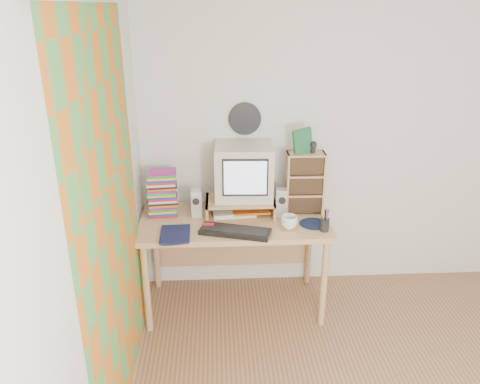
{
  "coord_description": "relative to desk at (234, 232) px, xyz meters",
  "views": [
    {
      "loc": [
        -1.15,
        -1.78,
        2.23
      ],
      "look_at": [
        -0.99,
        1.33,
        0.99
      ],
      "focal_mm": 35.0,
      "sensor_mm": 36.0,
      "label": 1
    }
  ],
  "objects": [
    {
      "name": "back_wall",
      "position": [
        1.03,
        0.31,
        0.63
      ],
      "size": [
        3.5,
        0.0,
        3.5
      ],
      "primitive_type": "plane",
      "rotation": [
        1.57,
        0.0,
        0.0
      ],
      "color": "white",
      "rests_on": "floor"
    },
    {
      "name": "wall_disc",
      "position": [
        0.1,
        0.29,
        0.81
      ],
      "size": [
        0.25,
        0.02,
        0.25
      ],
      "primitive_type": "cylinder",
      "rotation": [
        1.57,
        0.0,
        0.0
      ],
      "color": "black",
      "rests_on": "back_wall"
    },
    {
      "name": "diary",
      "position": [
        -0.52,
        -0.32,
        0.16
      ],
      "size": [
        0.26,
        0.2,
        0.05
      ],
      "primitive_type": "imported",
      "rotation": [
        0.0,
        0.0,
        0.03
      ],
      "color": "#10163D",
      "rests_on": "desk"
    },
    {
      "name": "dvd_stack",
      "position": [
        -0.53,
        0.06,
        0.28
      ],
      "size": [
        0.22,
        0.17,
        0.3
      ],
      "primitive_type": null,
      "rotation": [
        0.0,
        0.0,
        0.09
      ],
      "color": "brown",
      "rests_on": "desk"
    },
    {
      "name": "speaker_left",
      "position": [
        -0.28,
        0.01,
        0.24
      ],
      "size": [
        0.08,
        0.08,
        0.21
      ],
      "primitive_type": "cube",
      "rotation": [
        0.0,
        0.0,
        0.09
      ],
      "color": "silver",
      "rests_on": "desk"
    },
    {
      "name": "game_box",
      "position": [
        0.51,
        0.05,
        0.7
      ],
      "size": [
        0.14,
        0.07,
        0.18
      ],
      "primitive_type": "cube",
      "rotation": [
        0.0,
        0.0,
        0.3
      ],
      "color": "#1B5E35",
      "rests_on": "cd_rack"
    },
    {
      "name": "crt_monitor",
      "position": [
        0.08,
        0.09,
        0.46
      ],
      "size": [
        0.44,
        0.44,
        0.4
      ],
      "primitive_type": "cube",
      "rotation": [
        0.0,
        0.0,
        -0.04
      ],
      "color": "beige",
      "rests_on": "monitor_riser"
    },
    {
      "name": "mousepad",
      "position": [
        0.58,
        -0.18,
        0.14
      ],
      "size": [
        0.26,
        0.26,
        0.0
      ],
      "primitive_type": "cylinder",
      "rotation": [
        0.0,
        0.0,
        -0.26
      ],
      "color": "black",
      "rests_on": "desk"
    },
    {
      "name": "speaker_right",
      "position": [
        0.36,
        -0.01,
        0.24
      ],
      "size": [
        0.09,
        0.09,
        0.21
      ],
      "primitive_type": "cube",
      "rotation": [
        0.0,
        0.0,
        -0.12
      ],
      "color": "silver",
      "rests_on": "desk"
    },
    {
      "name": "monitor_riser",
      "position": [
        0.05,
        0.04,
        0.23
      ],
      "size": [
        0.52,
        0.3,
        0.12
      ],
      "color": "tan",
      "rests_on": "desk"
    },
    {
      "name": "red_box",
      "position": [
        -0.19,
        -0.21,
        0.15
      ],
      "size": [
        0.08,
        0.06,
        0.04
      ],
      "primitive_type": "cube",
      "rotation": [
        0.0,
        0.0,
        -0.14
      ],
      "color": "red",
      "rests_on": "desk"
    },
    {
      "name": "left_wall",
      "position": [
        -0.72,
        -1.44,
        0.63
      ],
      "size": [
        0.0,
        3.5,
        3.5
      ],
      "primitive_type": "plane",
      "rotation": [
        1.57,
        0.0,
        1.57
      ],
      "color": "white",
      "rests_on": "floor"
    },
    {
      "name": "cd_rack",
      "position": [
        0.54,
        0.05,
        0.37
      ],
      "size": [
        0.29,
        0.16,
        0.47
      ],
      "primitive_type": "cube",
      "rotation": [
        0.0,
        0.0,
        -0.02
      ],
      "color": "tan",
      "rests_on": "desk"
    },
    {
      "name": "papers",
      "position": [
        0.05,
        0.06,
        0.16
      ],
      "size": [
        0.34,
        0.26,
        0.04
      ],
      "primitive_type": null,
      "rotation": [
        0.0,
        0.0,
        0.08
      ],
      "color": "white",
      "rests_on": "desk"
    },
    {
      "name": "mug",
      "position": [
        0.39,
        -0.23,
        0.18
      ],
      "size": [
        0.13,
        0.13,
        0.1
      ],
      "primitive_type": "imported",
      "rotation": [
        0.0,
        0.0,
        -0.05
      ],
      "color": "white",
      "rests_on": "desk"
    },
    {
      "name": "pen_cup",
      "position": [
        0.63,
        -0.29,
        0.2
      ],
      "size": [
        0.08,
        0.08,
        0.13
      ],
      "primitive_type": null,
      "rotation": [
        0.0,
        0.0,
        0.27
      ],
      "color": "black",
      "rests_on": "desk"
    },
    {
      "name": "keyboard",
      "position": [
        -0.0,
        -0.3,
        0.15
      ],
      "size": [
        0.52,
        0.3,
        0.03
      ],
      "primitive_type": "cube",
      "rotation": [
        0.0,
        0.0,
        -0.29
      ],
      "color": "black",
      "rests_on": "desk"
    },
    {
      "name": "curtain",
      "position": [
        -0.68,
        -0.96,
        0.53
      ],
      "size": [
        0.0,
        2.2,
        2.2
      ],
      "primitive_type": "plane",
      "rotation": [
        1.57,
        0.0,
        1.57
      ],
      "color": "#C9681C",
      "rests_on": "left_wall"
    },
    {
      "name": "desk",
      "position": [
        0.0,
        0.0,
        0.0
      ],
      "size": [
        1.4,
        0.7,
        0.75
      ],
      "color": "tan",
      "rests_on": "floor"
    },
    {
      "name": "webcam",
      "position": [
        0.59,
        0.05,
        0.65
      ],
      "size": [
        0.05,
        0.05,
        0.09
      ],
      "primitive_type": null,
      "rotation": [
        0.0,
        0.0,
        0.04
      ],
      "color": "black",
      "rests_on": "cd_rack"
    }
  ]
}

